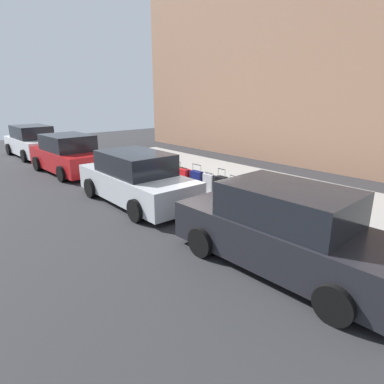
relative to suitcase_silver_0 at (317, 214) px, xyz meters
name	(u,v)px	position (x,y,z in m)	size (l,w,h in m)	color
ground_plane	(188,199)	(4.22, 0.51, -0.52)	(40.00, 40.00, 0.00)	#28282B
sidewalk_curb	(238,184)	(4.22, -1.99, -0.45)	(18.00, 5.00, 0.14)	gray
building_facade_sidewalk_side	(335,24)	(4.22, -8.04, 5.74)	(24.00, 3.00, 12.53)	#936B51
suitcase_silver_0	(317,214)	(0.00, 0.00, 0.00)	(0.39, 0.26, 0.83)	#9EA0A8
suitcase_navy_1	(298,212)	(0.53, -0.02, -0.09)	(0.42, 0.23, 0.89)	navy
suitcase_red_2	(280,204)	(1.09, -0.09, -0.04)	(0.46, 0.22, 1.00)	red
suitcase_olive_3	(260,199)	(1.70, -0.01, -0.02)	(0.51, 0.26, 0.95)	#59601E
suitcase_maroon_4	(245,197)	(2.27, -0.03, -0.10)	(0.40, 0.28, 0.86)	maroon
suitcase_teal_5	(234,192)	(2.80, -0.12, -0.11)	(0.42, 0.21, 0.82)	#0F606B
suitcase_black_6	(221,187)	(3.32, -0.11, -0.04)	(0.36, 0.24, 0.94)	black
suitcase_silver_7	(209,184)	(3.85, -0.09, -0.05)	(0.46, 0.20, 0.72)	#9EA0A8
suitcase_navy_8	(197,181)	(4.44, -0.07, -0.05)	(0.46, 0.22, 0.92)	navy
suitcase_red_9	(185,178)	(5.01, -0.01, -0.06)	(0.42, 0.28, 0.71)	red
suitcase_olive_10	(178,175)	(5.54, -0.12, -0.06)	(0.40, 0.20, 0.84)	#59601E
suitcase_maroon_11	(168,172)	(6.05, -0.07, -0.05)	(0.37, 0.24, 0.73)	maroon
fire_hydrant	(154,166)	(7.02, -0.07, 0.02)	(0.39, 0.21, 0.78)	#99999E
bollard_post	(140,165)	(7.78, 0.08, 0.00)	(0.15, 0.15, 0.77)	brown
parked_car_charcoal_0	(285,231)	(-0.39, 1.96, 0.26)	(4.66, 2.03, 1.68)	black
parked_car_silver_1	(136,179)	(5.04, 1.96, 0.23)	(4.65, 2.03, 1.61)	#B2B5BA
parked_car_red_2	(69,155)	(10.51, 1.96, 0.25)	(4.39, 2.19, 1.65)	#AD1619
parked_car_white_3	(33,142)	(15.66, 1.96, 0.26)	(4.47, 2.09, 1.68)	silver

